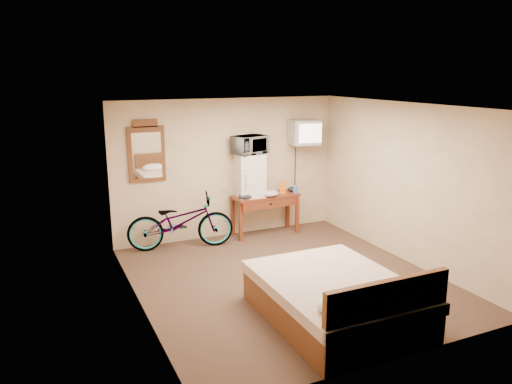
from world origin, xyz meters
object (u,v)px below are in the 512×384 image
microwave (250,145)px  wall_mirror (147,152)px  bicycle (180,222)px  bed (338,300)px  mini_fridge (250,175)px  blue_cup (295,189)px  crt_television (304,132)px  desk (266,202)px

microwave → wall_mirror: wall_mirror is taller
bicycle → wall_mirror: bearing=64.1°
microwave → bed: microwave is taller
mini_fridge → blue_cup: size_ratio=5.46×
bicycle → mini_fridge: bearing=-74.0°
bed → crt_television: bearing=66.8°
blue_cup → wall_mirror: bearing=172.5°
mini_fridge → bed: (-0.37, -3.44, -0.85)m
bicycle → crt_television: bearing=-77.3°
mini_fridge → microwave: 0.55m
mini_fridge → wall_mirror: size_ratio=0.74×
blue_cup → wall_mirror: wall_mirror is taller
microwave → wall_mirror: size_ratio=0.56×
desk → wall_mirror: wall_mirror is taller
blue_cup → crt_television: bearing=23.4°
microwave → desk: bearing=-29.7°
mini_fridge → crt_television: crt_television is taller
blue_cup → bicycle: bearing=179.5°
mini_fridge → microwave: size_ratio=1.32×
desk → microwave: size_ratio=2.16×
mini_fridge → wall_mirror: (-1.79, 0.21, 0.51)m
mini_fridge → bicycle: mini_fridge is taller
bed → mini_fridge: bearing=83.9°
desk → crt_television: size_ratio=2.02×
mini_fridge → microwave: microwave is taller
wall_mirror → bed: size_ratio=0.50×
blue_cup → crt_television: 1.07m
mini_fridge → wall_mirror: wall_mirror is taller
blue_cup → crt_television: (0.23, 0.10, 1.05)m
crt_television → bed: 4.01m
blue_cup → mini_fridge: bearing=170.6°
bed → bicycle: bearing=106.4°
desk → wall_mirror: (-2.09, 0.27, 1.03)m
microwave → bicycle: bearing=166.9°
mini_fridge → bicycle: 1.51m
microwave → crt_television: crt_television is taller
wall_mirror → bicycle: bearing=-36.7°
blue_cup → bicycle: bicycle is taller
wall_mirror → bicycle: size_ratio=0.58×
mini_fridge → desk: bearing=-11.4°
blue_cup → crt_television: size_ratio=0.23×
mini_fridge → blue_cup: (0.86, -0.14, -0.32)m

